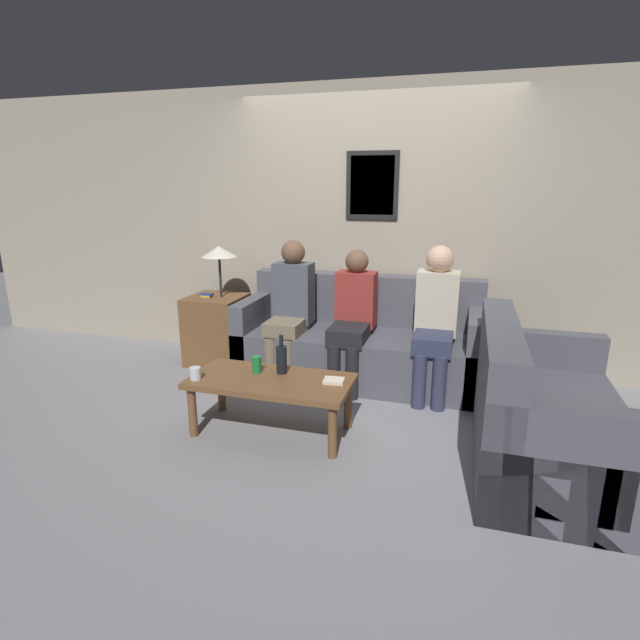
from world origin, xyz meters
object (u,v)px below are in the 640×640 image
at_px(couch_main, 360,344).
at_px(drinking_glass, 195,373).
at_px(couch_side, 540,419).
at_px(wine_bottle, 282,359).
at_px(coffee_table, 271,386).
at_px(person_right, 436,316).
at_px(person_left, 290,305).
at_px(person_middle, 353,314).

relative_size(couch_main, drinking_glass, 24.80).
bearing_deg(couch_side, wine_bottle, 88.00).
xyz_separation_m(coffee_table, drinking_glass, (-0.49, -0.16, 0.10)).
xyz_separation_m(couch_side, person_right, (-0.72, 0.97, 0.36)).
height_order(couch_side, person_left, person_left).
height_order(couch_side, person_middle, person_middle).
height_order(wine_bottle, drinking_glass, wine_bottle).
distance_m(couch_main, drinking_glass, 1.63).
bearing_deg(wine_bottle, couch_main, 72.75).
bearing_deg(drinking_glass, person_right, 37.82).
relative_size(wine_bottle, person_right, 0.23).
xyz_separation_m(coffee_table, person_middle, (0.34, 1.06, 0.28)).
relative_size(drinking_glass, person_middle, 0.07).
xyz_separation_m(coffee_table, person_right, (1.04, 1.03, 0.32)).
distance_m(wine_bottle, person_middle, 0.99).
distance_m(coffee_table, wine_bottle, 0.21).
distance_m(person_middle, person_right, 0.70).
distance_m(coffee_table, person_middle, 1.14).
relative_size(drinking_glass, person_right, 0.07).
relative_size(person_left, person_right, 1.00).
xyz_separation_m(couch_main, coffee_table, (-0.37, -1.21, 0.03)).
height_order(coffee_table, wine_bottle, wine_bottle).
xyz_separation_m(couch_side, wine_bottle, (-1.72, 0.06, 0.20)).
xyz_separation_m(couch_side, person_left, (-1.99, 1.00, 0.35)).
xyz_separation_m(couch_main, drinking_glass, (-0.87, -1.37, 0.13)).
xyz_separation_m(person_middle, person_right, (0.70, -0.03, 0.04)).
bearing_deg(person_left, person_middle, -0.72).
bearing_deg(couch_main, couch_side, -39.69).
relative_size(couch_main, wine_bottle, 7.49).
distance_m(couch_main, person_right, 0.78).
bearing_deg(couch_main, coffee_table, -107.15).
height_order(coffee_table, drinking_glass, drinking_glass).
height_order(couch_main, person_right, person_right).
relative_size(couch_main, coffee_table, 1.88).
height_order(couch_main, wine_bottle, couch_main).
bearing_deg(drinking_glass, couch_side, 5.65).
xyz_separation_m(coffee_table, person_left, (-0.24, 1.06, 0.32)).
height_order(coffee_table, person_middle, person_middle).
bearing_deg(couch_side, person_right, 36.63).
xyz_separation_m(drinking_glass, person_right, (1.53, 1.19, 0.22)).
bearing_deg(person_right, couch_main, 164.75).
xyz_separation_m(wine_bottle, drinking_glass, (-0.53, -0.28, -0.06)).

